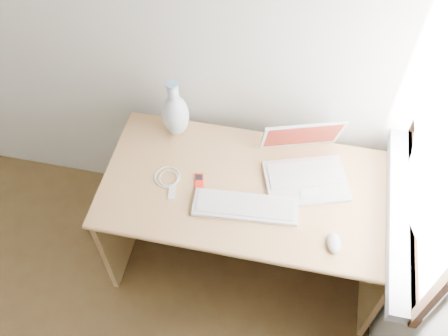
% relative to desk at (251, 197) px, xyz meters
% --- Properties ---
extents(back_wall, '(3.50, 0.04, 2.60)m').
position_rel_desk_xyz_m(back_wall, '(-1.03, 0.33, 0.78)').
color(back_wall, white).
rests_on(back_wall, floor).
extents(window, '(0.11, 0.99, 1.10)m').
position_rel_desk_xyz_m(window, '(0.69, -0.12, 0.76)').
color(window, silver).
rests_on(window, right_wall).
extents(desk, '(1.37, 0.68, 0.72)m').
position_rel_desk_xyz_m(desk, '(0.00, 0.00, 0.00)').
color(desk, tan).
rests_on(desk, floor).
extents(laptop, '(0.43, 0.41, 0.25)m').
position_rel_desk_xyz_m(laptop, '(0.25, 0.05, 0.26)').
color(laptop, silver).
rests_on(laptop, desk).
extents(external_keyboard, '(0.48, 0.18, 0.02)m').
position_rel_desk_xyz_m(external_keyboard, '(-0.00, -0.20, 0.22)').
color(external_keyboard, white).
rests_on(external_keyboard, desk).
extents(mouse, '(0.08, 0.11, 0.03)m').
position_rel_desk_xyz_m(mouse, '(0.40, -0.30, 0.22)').
color(mouse, silver).
rests_on(mouse, desk).
extents(ipod, '(0.06, 0.10, 0.01)m').
position_rel_desk_xyz_m(ipod, '(-0.24, -0.10, 0.21)').
color(ipod, red).
rests_on(ipod, desk).
extents(cable_coil, '(0.13, 0.13, 0.01)m').
position_rel_desk_xyz_m(cable_coil, '(-0.39, -0.10, 0.21)').
color(cable_coil, white).
rests_on(cable_coil, desk).
extents(remote, '(0.04, 0.08, 0.01)m').
position_rel_desk_xyz_m(remote, '(-0.35, -0.18, 0.21)').
color(remote, white).
rests_on(remote, desk).
extents(vase, '(0.13, 0.13, 0.33)m').
position_rel_desk_xyz_m(vase, '(-0.41, 0.18, 0.34)').
color(vase, white).
rests_on(vase, desk).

